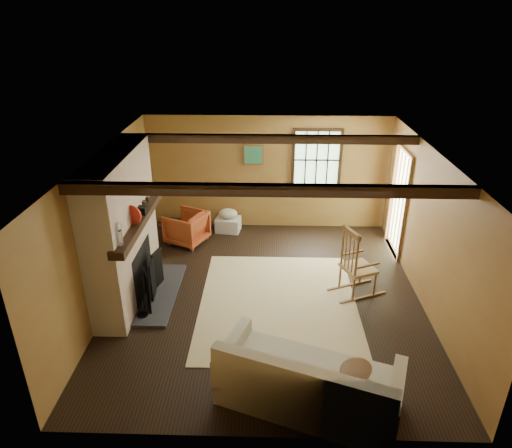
{
  "coord_description": "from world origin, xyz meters",
  "views": [
    {
      "loc": [
        0.02,
        -6.31,
        4.28
      ],
      "look_at": [
        -0.18,
        0.4,
        1.13
      ],
      "focal_mm": 32.0,
      "sensor_mm": 36.0,
      "label": 1
    }
  ],
  "objects_px": {
    "sofa": "(308,385)",
    "armchair": "(187,228)",
    "fireplace": "(124,235)",
    "laundry_basket": "(228,224)",
    "rocking_chair": "(356,266)"
  },
  "relations": [
    {
      "from": "rocking_chair",
      "to": "laundry_basket",
      "type": "xyz_separation_m",
      "value": [
        -2.3,
        2.3,
        -0.36
      ]
    },
    {
      "from": "sofa",
      "to": "armchair",
      "type": "relative_size",
      "value": 3.19
    },
    {
      "from": "rocking_chair",
      "to": "laundry_basket",
      "type": "distance_m",
      "value": 3.27
    },
    {
      "from": "sofa",
      "to": "fireplace",
      "type": "bearing_deg",
      "value": 160.35
    },
    {
      "from": "sofa",
      "to": "rocking_chair",
      "type": "bearing_deg",
      "value": 88.39
    },
    {
      "from": "sofa",
      "to": "laundry_basket",
      "type": "distance_m",
      "value": 4.91
    },
    {
      "from": "sofa",
      "to": "armchair",
      "type": "xyz_separation_m",
      "value": [
        -2.12,
        4.16,
        0.02
      ]
    },
    {
      "from": "fireplace",
      "to": "rocking_chair",
      "type": "relative_size",
      "value": 2.0
    },
    {
      "from": "rocking_chair",
      "to": "armchair",
      "type": "relative_size",
      "value": 1.66
    },
    {
      "from": "fireplace",
      "to": "laundry_basket",
      "type": "relative_size",
      "value": 4.8
    },
    {
      "from": "fireplace",
      "to": "armchair",
      "type": "bearing_deg",
      "value": 72.09
    },
    {
      "from": "rocking_chair",
      "to": "armchair",
      "type": "bearing_deg",
      "value": 36.96
    },
    {
      "from": "rocking_chair",
      "to": "sofa",
      "type": "xyz_separation_m",
      "value": [
        -0.96,
        -2.42,
        -0.2
      ]
    },
    {
      "from": "fireplace",
      "to": "rocking_chair",
      "type": "height_order",
      "value": "fireplace"
    },
    {
      "from": "fireplace",
      "to": "sofa",
      "type": "relative_size",
      "value": 1.04
    }
  ]
}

